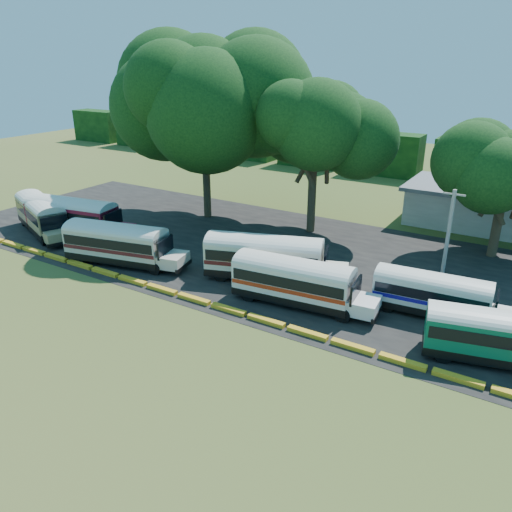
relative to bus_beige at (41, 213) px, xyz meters
The scene contains 16 objects.
ground 21.18m from the bus_beige, 13.81° to the right, with size 160.00×160.00×0.00m, color #35531B.
asphalt_strip 22.67m from the bus_beige, 17.97° to the left, with size 64.00×24.00×0.02m, color black.
curb 20.95m from the bus_beige, 11.14° to the right, with size 53.70×0.45×0.30m.
terminal_building 45.87m from the bus_beige, 32.98° to the left, with size 19.00×9.00×4.00m.
treeline_backdrop 47.61m from the bus_beige, 64.52° to the left, with size 130.00×4.00×6.00m.
bus_beige is the anchor object (origin of this frame).
bus_red 3.61m from the bus_beige, 17.99° to the left, with size 11.46×4.54×3.67m.
bus_cream_west 12.54m from the bus_beige, ahead, with size 10.91×4.83×3.48m.
bus_cream_east 24.62m from the bus_beige, ahead, with size 11.24×6.06×3.60m.
bus_white_red 28.36m from the bus_beige, ahead, with size 10.46×3.55×3.37m.
bus_white_blue 37.06m from the bus_beige, ahead, with size 9.25×2.95×2.99m.
bus_teal 41.58m from the bus_beige, ahead, with size 9.91×4.49×3.16m.
tree_west 19.88m from the bus_beige, 49.95° to the left, with size 14.83×14.83×18.35m.
tree_center 27.80m from the bus_beige, 32.34° to the left, with size 10.46×10.46×14.34m.
tree_east 42.50m from the bus_beige, 23.02° to the left, with size 8.91×8.91×10.82m.
utility_pole 37.38m from the bus_beige, 14.35° to the left, with size 1.60×0.30×7.17m.
Camera 1 is at (21.98, -23.80, 16.30)m, focal length 35.00 mm.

